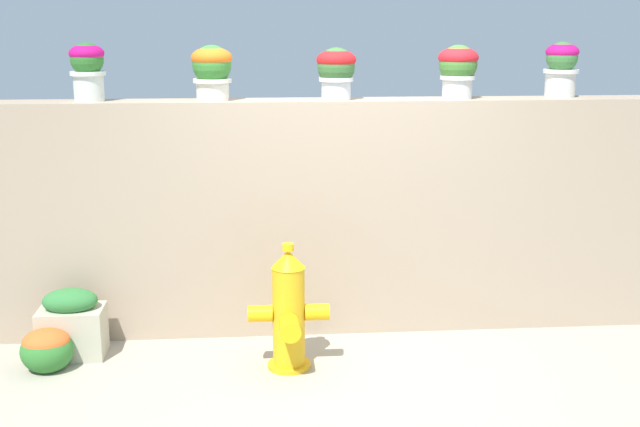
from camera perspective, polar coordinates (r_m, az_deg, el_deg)
ground_plane at (r=5.69m, az=1.79°, el=-11.51°), size 24.00×24.00×0.00m
stone_wall at (r=6.27m, az=0.90°, el=-0.21°), size 6.10×0.36×1.84m
potted_plant_1 at (r=6.19m, az=-16.34°, el=10.07°), size 0.26×0.26×0.43m
potted_plant_2 at (r=6.05m, az=-7.76°, el=10.29°), size 0.31×0.31×0.41m
potted_plant_3 at (r=6.06m, az=1.17°, el=10.32°), size 0.30×0.30×0.39m
potted_plant_4 at (r=6.23m, az=9.87°, el=10.32°), size 0.31×0.31×0.41m
potted_plant_5 at (r=6.55m, az=16.93°, el=10.14°), size 0.27×0.27×0.43m
fire_hydrant at (r=5.65m, az=-2.25°, el=-7.15°), size 0.57×0.46×0.92m
flower_bush_left at (r=6.03m, az=-19.02°, el=-9.10°), size 0.37×0.33×0.32m
planter_box at (r=6.18m, az=-17.37°, el=-7.58°), size 0.47×0.32×0.52m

